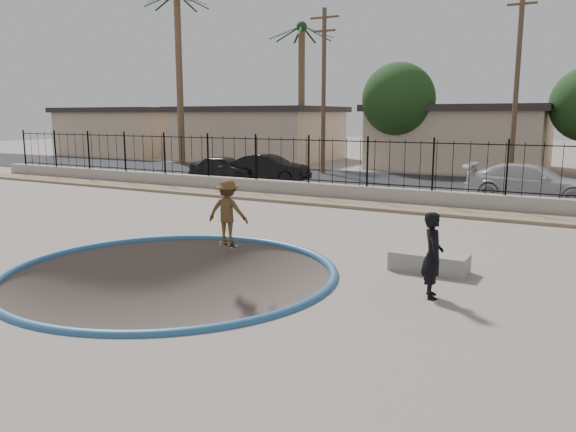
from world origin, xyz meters
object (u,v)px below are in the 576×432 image
(skateboard, at_px, (228,244))
(car_b, at_px, (269,168))
(skater, at_px, (228,215))
(car_c, at_px, (531,183))
(concrete_ledge, at_px, (429,262))
(car_a, at_px, (225,168))
(videographer, at_px, (433,255))

(skateboard, relative_size, car_b, 0.19)
(skater, distance_m, car_b, 13.74)
(car_c, bearing_deg, skater, 154.46)
(skater, relative_size, concrete_ledge, 1.01)
(skater, bearing_deg, car_c, -127.63)
(skateboard, height_order, concrete_ledge, concrete_ledge)
(skateboard, height_order, car_a, car_a)
(videographer, height_order, car_a, videographer)
(concrete_ledge, distance_m, car_a, 17.82)
(skater, xyz_separation_m, concrete_ledge, (5.06, 0.18, -0.61))
(car_a, bearing_deg, concrete_ledge, -134.80)
(skateboard, bearing_deg, skater, -55.58)
(car_c, bearing_deg, car_a, 90.73)
(concrete_ledge, xyz_separation_m, car_a, (-13.51, 11.62, 0.46))
(car_a, xyz_separation_m, car_b, (2.31, 0.49, 0.04))
(skateboard, distance_m, concrete_ledge, 5.06)
(skateboard, distance_m, videographer, 5.80)
(car_b, bearing_deg, skater, -159.38)
(concrete_ledge, distance_m, car_c, 11.66)
(videographer, relative_size, car_b, 0.39)
(skater, xyz_separation_m, skateboard, (-0.00, 0.00, -0.75))
(skater, relative_size, car_c, 0.33)
(skateboard, bearing_deg, concrete_ledge, 22.38)
(skateboard, xyz_separation_m, car_a, (-8.45, 11.80, 0.61))
(skateboard, bearing_deg, videographer, 5.05)
(skater, xyz_separation_m, car_b, (-6.14, 12.29, -0.10))
(skateboard, distance_m, car_a, 14.53)
(skateboard, bearing_deg, car_b, 136.94)
(skateboard, relative_size, car_c, 0.16)
(videographer, height_order, car_b, videographer)
(concrete_ledge, height_order, car_a, car_a)
(car_b, bearing_deg, car_c, -98.28)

